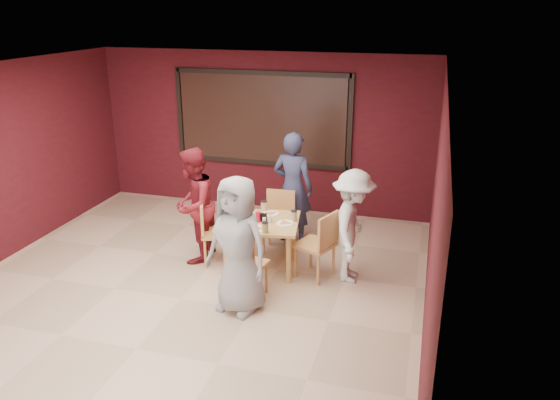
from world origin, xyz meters
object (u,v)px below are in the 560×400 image
(dining_table, at_px, (265,227))
(chair_back, at_px, (279,217))
(chair_front, at_px, (244,262))
(chair_right, at_px, (320,242))
(diner_left, at_px, (193,205))
(chair_left, at_px, (212,229))
(diner_back, at_px, (293,188))
(diner_front, at_px, (238,245))
(diner_right, at_px, (353,226))

(dining_table, xyz_separation_m, chair_back, (0.00, 0.72, -0.13))
(chair_front, distance_m, chair_right, 1.13)
(chair_front, bearing_deg, chair_right, 45.05)
(chair_front, distance_m, diner_left, 1.44)
(chair_left, bearing_deg, diner_back, 49.32)
(chair_left, height_order, diner_left, diner_left)
(chair_back, relative_size, diner_back, 0.52)
(dining_table, relative_size, diner_back, 0.61)
(chair_back, height_order, diner_left, diner_left)
(dining_table, height_order, diner_left, diner_left)
(dining_table, relative_size, chair_left, 1.14)
(diner_front, distance_m, diner_back, 2.16)
(dining_table, bearing_deg, chair_front, -90.06)
(chair_right, relative_size, diner_left, 0.57)
(diner_front, relative_size, diner_back, 0.97)
(diner_front, bearing_deg, chair_back, 107.08)
(chair_left, bearing_deg, chair_front, -47.16)
(chair_front, relative_size, chair_left, 0.96)
(diner_back, bearing_deg, chair_right, 127.66)
(diner_back, bearing_deg, chair_back, 76.90)
(diner_back, bearing_deg, chair_front, 92.92)
(chair_front, bearing_deg, chair_back, 89.90)
(chair_front, distance_m, diner_back, 1.95)
(chair_right, bearing_deg, diner_right, 13.21)
(dining_table, bearing_deg, chair_back, 89.86)
(chair_front, relative_size, diner_back, 0.51)
(chair_right, bearing_deg, chair_back, 135.75)
(chair_left, xyz_separation_m, diner_left, (-0.29, 0.05, 0.31))
(chair_front, relative_size, diner_front, 0.53)
(chair_front, height_order, diner_front, diner_front)
(chair_right, bearing_deg, diner_front, -126.79)
(diner_back, xyz_separation_m, diner_right, (1.09, -1.02, -0.11))
(chair_right, distance_m, diner_right, 0.49)
(chair_back, bearing_deg, chair_left, -137.67)
(chair_right, distance_m, diner_front, 1.34)
(diner_back, distance_m, diner_right, 1.49)
(chair_left, xyz_separation_m, diner_back, (0.91, 1.06, 0.35))
(chair_back, height_order, chair_left, chair_left)
(chair_back, xyz_separation_m, diner_back, (0.12, 0.34, 0.36))
(chair_right, height_order, diner_front, diner_front)
(dining_table, relative_size, diner_front, 0.62)
(chair_right, bearing_deg, chair_front, -134.95)
(diner_left, bearing_deg, diner_back, 127.06)
(chair_back, height_order, diner_front, diner_front)
(chair_left, height_order, diner_right, diner_right)
(diner_right, bearing_deg, chair_left, 89.54)
(dining_table, bearing_deg, diner_front, -89.27)
(chair_left, bearing_deg, diner_front, -53.79)
(dining_table, distance_m, diner_front, 1.12)
(diner_left, bearing_deg, dining_table, 84.47)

